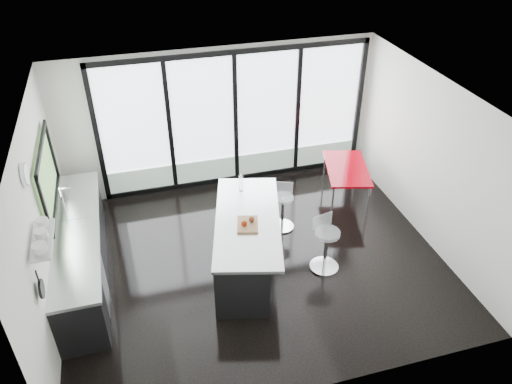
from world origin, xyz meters
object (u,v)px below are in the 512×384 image
object	(u,v)px
island	(243,243)
red_table	(345,183)
bar_stool_near	(326,250)
bar_stool_far	(283,212)

from	to	relation	value
island	red_table	size ratio (longest dim) A/B	1.90
bar_stool_near	red_table	xyz separation A→B (m)	(1.11, 1.73, -0.02)
island	red_table	world-z (taller)	island
bar_stool_near	red_table	distance (m)	2.05
island	bar_stool_near	xyz separation A→B (m)	(1.25, -0.39, -0.11)
island	bar_stool_far	world-z (taller)	island
bar_stool_near	red_table	size ratio (longest dim) A/B	0.56
island	bar_stool_far	xyz separation A→B (m)	(0.93, 0.80, -0.15)
bar_stool_near	bar_stool_far	distance (m)	1.24
island	bar_stool_near	size ratio (longest dim) A/B	3.38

